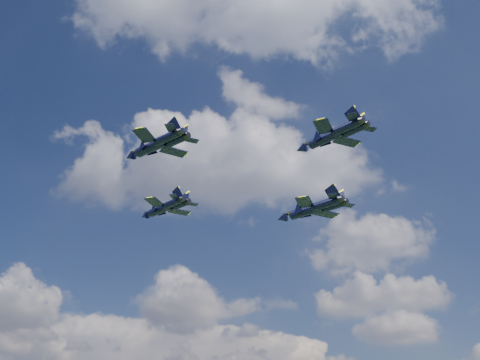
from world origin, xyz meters
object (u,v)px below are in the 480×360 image
jet_right (304,211)px  jet_slot (324,139)px  jet_lead (160,210)px  jet_left (150,148)px

jet_right → jet_slot: (3.32, -30.91, -0.51)m
jet_lead → jet_right: size_ratio=0.83×
jet_lead → jet_slot: (34.00, -26.19, -0.32)m
jet_lead → jet_left: jet_lead is taller
jet_left → jet_lead: bearing=42.5°
jet_right → jet_lead: bearing=132.7°
jet_left → jet_slot: jet_slot is taller
jet_lead → jet_left: 28.82m
jet_left → jet_right: jet_right is taller
jet_lead → jet_right: bearing=-45.9°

